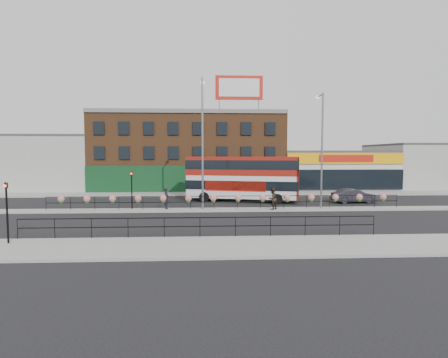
{
  "coord_description": "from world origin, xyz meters",
  "views": [
    {
      "loc": [
        -1.6,
        -29.52,
        4.78
      ],
      "look_at": [
        0.0,
        3.0,
        2.5
      ],
      "focal_mm": 28.0,
      "sensor_mm": 36.0,
      "label": 1
    }
  ],
  "objects_px": {
    "pedestrian_a": "(166,198)",
    "lamp_column_west": "(203,131)",
    "double_decker_bus": "(243,174)",
    "lamp_column_east": "(321,140)",
    "pedestrian_b": "(272,199)",
    "car": "(354,196)"
  },
  "relations": [
    {
      "from": "double_decker_bus",
      "to": "lamp_column_east",
      "type": "bearing_deg",
      "value": -41.75
    },
    {
      "from": "pedestrian_b",
      "to": "lamp_column_west",
      "type": "relative_size",
      "value": 0.16
    },
    {
      "from": "pedestrian_b",
      "to": "lamp_column_west",
      "type": "distance_m",
      "value": 8.24
    },
    {
      "from": "double_decker_bus",
      "to": "pedestrian_b",
      "type": "xyz_separation_m",
      "value": [
        1.88,
        -6.27,
        -1.74
      ]
    },
    {
      "from": "lamp_column_east",
      "to": "double_decker_bus",
      "type": "bearing_deg",
      "value": 138.25
    },
    {
      "from": "pedestrian_a",
      "to": "lamp_column_west",
      "type": "distance_m",
      "value": 6.46
    },
    {
      "from": "car",
      "to": "pedestrian_b",
      "type": "bearing_deg",
      "value": 113.99
    },
    {
      "from": "pedestrian_a",
      "to": "lamp_column_west",
      "type": "relative_size",
      "value": 0.17
    },
    {
      "from": "car",
      "to": "pedestrian_a",
      "type": "distance_m",
      "value": 18.45
    },
    {
      "from": "pedestrian_b",
      "to": "lamp_column_east",
      "type": "bearing_deg",
      "value": 150.45
    },
    {
      "from": "pedestrian_b",
      "to": "lamp_column_east",
      "type": "relative_size",
      "value": 0.19
    },
    {
      "from": "car",
      "to": "lamp_column_east",
      "type": "height_order",
      "value": "lamp_column_east"
    },
    {
      "from": "double_decker_bus",
      "to": "lamp_column_east",
      "type": "relative_size",
      "value": 1.17
    },
    {
      "from": "pedestrian_a",
      "to": "car",
      "type": "bearing_deg",
      "value": -84.38
    },
    {
      "from": "car",
      "to": "pedestrian_b",
      "type": "height_order",
      "value": "pedestrian_b"
    },
    {
      "from": "lamp_column_east",
      "to": "pedestrian_b",
      "type": "bearing_deg",
      "value": -170.4
    },
    {
      "from": "double_decker_bus",
      "to": "car",
      "type": "bearing_deg",
      "value": -8.19
    },
    {
      "from": "pedestrian_a",
      "to": "lamp_column_west",
      "type": "height_order",
      "value": "lamp_column_west"
    },
    {
      "from": "pedestrian_a",
      "to": "lamp_column_west",
      "type": "xyz_separation_m",
      "value": [
        3.1,
        0.26,
        5.66
      ]
    },
    {
      "from": "double_decker_bus",
      "to": "lamp_column_east",
      "type": "xyz_separation_m",
      "value": [
        6.2,
        -5.53,
        3.19
      ]
    },
    {
      "from": "double_decker_bus",
      "to": "pedestrian_a",
      "type": "distance_m",
      "value": 9.18
    },
    {
      "from": "car",
      "to": "lamp_column_west",
      "type": "height_order",
      "value": "lamp_column_west"
    }
  ]
}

